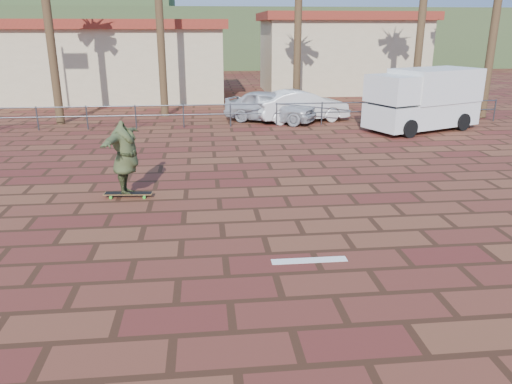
# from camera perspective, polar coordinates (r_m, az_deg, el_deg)

# --- Properties ---
(ground) EXTENTS (120.00, 120.00, 0.00)m
(ground) POSITION_cam_1_polar(r_m,az_deg,el_deg) (10.27, 0.89, -5.08)
(ground) COLOR brown
(ground) RESTS_ON ground
(paint_stripe) EXTENTS (1.40, 0.22, 0.01)m
(paint_stripe) POSITION_cam_1_polar(r_m,az_deg,el_deg) (9.31, 6.11, -7.77)
(paint_stripe) COLOR white
(paint_stripe) RESTS_ON ground
(guardrail) EXTENTS (24.06, 0.06, 1.00)m
(guardrail) POSITION_cam_1_polar(r_m,az_deg,el_deg) (21.66, -2.94, 9.24)
(guardrail) COLOR #47494F
(guardrail) RESTS_ON ground
(building_west) EXTENTS (12.60, 7.60, 4.50)m
(building_west) POSITION_cam_1_polar(r_m,az_deg,el_deg) (31.79, -15.28, 14.43)
(building_west) COLOR beige
(building_west) RESTS_ON ground
(building_east) EXTENTS (10.60, 6.60, 5.00)m
(building_east) POSITION_cam_1_polar(r_m,az_deg,el_deg) (34.63, 9.66, 15.49)
(building_east) COLOR beige
(building_east) RESTS_ON ground
(hill_front) EXTENTS (70.00, 18.00, 6.00)m
(hill_front) POSITION_cam_1_polar(r_m,az_deg,el_deg) (59.38, -5.14, 17.18)
(hill_front) COLOR #384C28
(hill_front) RESTS_ON ground
(hill_back) EXTENTS (35.00, 14.00, 8.00)m
(hill_back) POSITION_cam_1_polar(r_m,az_deg,el_deg) (68.61, -24.81, 16.63)
(hill_back) COLOR #384C28
(hill_back) RESTS_ON ground
(longboard) EXTENTS (1.23, 0.37, 0.12)m
(longboard) POSITION_cam_1_polar(r_m,az_deg,el_deg) (12.95, -14.38, -0.18)
(longboard) COLOR olive
(longboard) RESTS_ON ground
(skateboarder) EXTENTS (1.05, 2.33, 1.83)m
(skateboarder) POSITION_cam_1_polar(r_m,az_deg,el_deg) (12.70, -14.71, 3.83)
(skateboarder) COLOR #3E4826
(skateboarder) RESTS_ON longboard
(campervan) EXTENTS (5.18, 3.69, 2.48)m
(campervan) POSITION_cam_1_polar(r_m,az_deg,el_deg) (22.00, 18.63, 10.11)
(campervan) COLOR silver
(campervan) RESTS_ON ground
(car_silver) EXTENTS (4.46, 3.45, 1.42)m
(car_silver) POSITION_cam_1_polar(r_m,az_deg,el_deg) (22.81, 1.70, 9.79)
(car_silver) COLOR #B6B8BD
(car_silver) RESTS_ON ground
(car_white) EXTENTS (4.44, 2.31, 1.39)m
(car_white) POSITION_cam_1_polar(r_m,az_deg,el_deg) (23.05, 5.24, 9.78)
(car_white) COLOR silver
(car_white) RESTS_ON ground
(street_sign) EXTENTS (0.47, 0.23, 2.43)m
(street_sign) POSITION_cam_1_polar(r_m,az_deg,el_deg) (22.69, 20.74, 11.12)
(street_sign) COLOR gray
(street_sign) RESTS_ON ground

